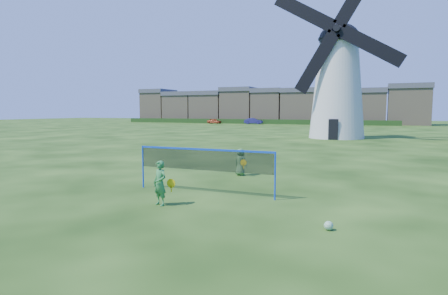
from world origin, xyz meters
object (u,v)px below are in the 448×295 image
windmill (338,81)px  car_left (214,121)px  player_boy (240,162)px  player_girl (160,183)px  car_right (253,121)px  play_ball (329,226)px  badminton_net (204,160)px

windmill → car_left: (-29.95, 35.15, -5.30)m
player_boy → car_left: bearing=-46.7°
player_girl → car_right: 69.43m
player_boy → car_left: player_boy is taller
player_girl → car_right: size_ratio=0.35×
player_girl → car_left: (-28.24, 66.02, -0.12)m
player_girl → player_boy: (0.40, 5.82, -0.08)m
player_boy → car_right: (-19.71, 60.87, 0.05)m
play_ball → car_left: size_ratio=0.07×
player_girl → car_right: bearing=124.1°
windmill → car_right: size_ratio=4.37×
windmill → car_left: size_ratio=5.20×
badminton_net → player_boy: 3.89m
player_girl → car_left: player_girl is taller
badminton_net → car_right: (-19.81, 64.72, -0.50)m
windmill → player_boy: (-1.32, -25.05, -5.26)m
badminton_net → player_boy: badminton_net is taller
play_ball → car_right: size_ratio=0.06×
player_girl → windmill: bearing=104.8°
car_right → player_girl: bearing=-167.7°
badminton_net → player_boy: (-0.10, 3.85, -0.55)m
badminton_net → play_ball: badminton_net is taller
windmill → player_girl: (-1.72, -30.87, -5.18)m
badminton_net → car_left: size_ratio=1.55×
car_left → car_right: 8.95m
windmill → car_right: windmill is taller
badminton_net → car_right: 67.68m
player_boy → play_ball: 7.77m
player_boy → play_ball: size_ratio=5.39×
badminton_net → player_girl: bearing=-104.1°
car_left → player_boy: bearing=-149.3°
car_right → car_left: bearing=90.5°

